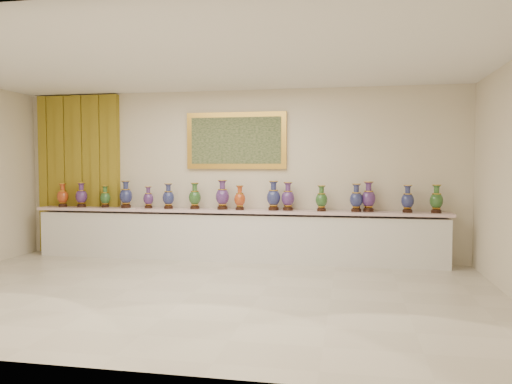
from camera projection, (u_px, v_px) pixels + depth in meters
ground at (193, 293)px, 6.53m from camera, size 8.00×8.00×0.00m
room at (103, 169)px, 9.32m from camera, size 8.00×8.00×8.00m
counter at (233, 236)px, 8.74m from camera, size 7.28×0.48×0.90m
vase_0 at (63, 196)px, 9.27m from camera, size 0.27×0.27×0.44m
vase_1 at (81, 196)px, 9.21m from camera, size 0.27×0.27×0.45m
vase_2 at (105, 198)px, 9.15m from camera, size 0.24×0.24×0.40m
vase_3 at (126, 196)px, 9.05m from camera, size 0.30×0.30×0.49m
vase_4 at (148, 198)px, 8.97m from camera, size 0.23×0.23×0.39m
vase_5 at (168, 197)px, 8.86m from camera, size 0.25×0.25×0.45m
vase_6 at (195, 197)px, 8.82m from camera, size 0.27×0.27×0.46m
vase_7 at (222, 196)px, 8.71m from camera, size 0.30×0.30×0.51m
vase_8 at (240, 199)px, 8.63m from camera, size 0.25×0.25×0.42m
vase_9 at (273, 197)px, 8.54m from camera, size 0.30×0.30×0.50m
vase_10 at (288, 198)px, 8.52m from camera, size 0.23×0.23×0.48m
vase_11 at (321, 200)px, 8.39m from camera, size 0.24×0.24×0.43m
vase_12 at (356, 199)px, 8.28m from camera, size 0.29×0.29×0.47m
vase_13 at (368, 198)px, 8.29m from camera, size 0.30×0.30×0.50m
vase_14 at (408, 200)px, 8.13m from camera, size 0.24×0.24×0.45m
vase_15 at (436, 200)px, 8.05m from camera, size 0.25×0.25×0.46m
label_card at (132, 208)px, 8.92m from camera, size 0.10×0.06×0.00m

